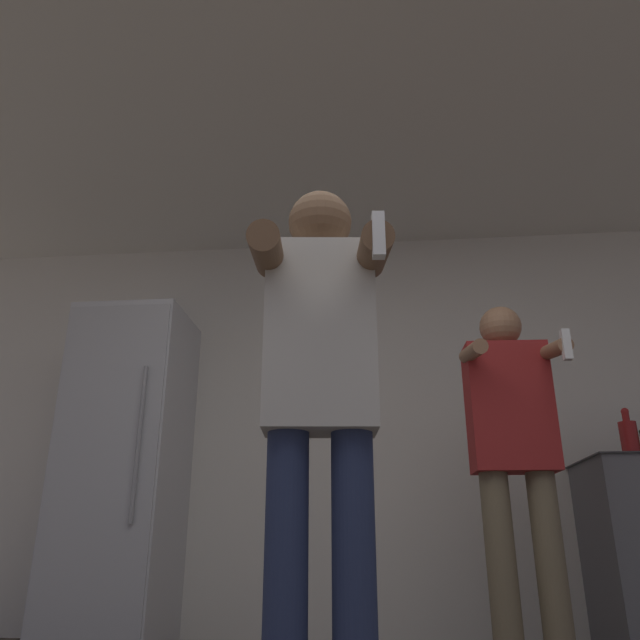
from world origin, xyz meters
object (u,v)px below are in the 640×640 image
at_px(bottle_tall_gin, 629,437).
at_px(person_woman_foreground, 320,383).
at_px(person_man_side, 514,445).
at_px(refrigerator, 124,467).

distance_m(bottle_tall_gin, person_woman_foreground, 2.31).
bearing_deg(person_man_side, bottle_tall_gin, 35.65).
xyz_separation_m(person_woman_foreground, person_man_side, (0.81, 1.18, -0.01)).
bearing_deg(person_woman_foreground, bottle_tall_gin, 47.81).
bearing_deg(person_man_side, refrigerator, 164.34).
height_order(person_woman_foreground, person_man_side, person_man_side).
relative_size(bottle_tall_gin, person_man_side, 0.17).
bearing_deg(person_woman_foreground, refrigerator, 126.96).
relative_size(person_woman_foreground, person_man_side, 0.99).
relative_size(refrigerator, bottle_tall_gin, 6.96).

